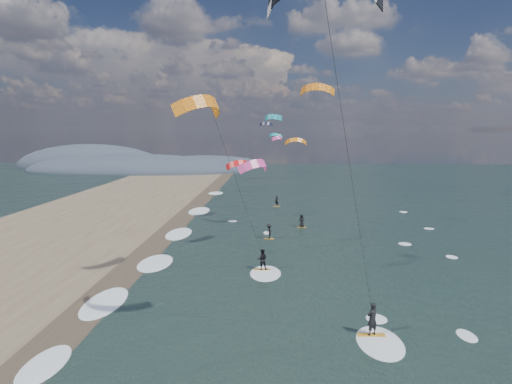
{
  "coord_description": "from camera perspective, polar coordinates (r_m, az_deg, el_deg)",
  "views": [
    {
      "loc": [
        0.39,
        -21.94,
        11.96
      ],
      "look_at": [
        -1.0,
        12.0,
        7.0
      ],
      "focal_mm": 30.0,
      "sensor_mm": 36.0,
      "label": 1
    }
  ],
  "objects": [
    {
      "name": "far_kitesurfers",
      "position": [
        52.86,
        3.28,
        -3.86
      ],
      "size": [
        5.06,
        21.29,
        1.68
      ],
      "color": "orange",
      "rests_on": "ground"
    },
    {
      "name": "wet_sand_strip",
      "position": [
        36.28,
        -18.14,
        -11.36
      ],
      "size": [
        3.0,
        240.0,
        0.0
      ],
      "primitive_type": "cube",
      "color": "#382D23",
      "rests_on": "ground"
    },
    {
      "name": "ground",
      "position": [
        24.99,
        1.25,
        -20.29
      ],
      "size": [
        260.0,
        260.0,
        0.0
      ],
      "primitive_type": "plane",
      "color": "black",
      "rests_on": "ground"
    },
    {
      "name": "coastal_hills",
      "position": [
        137.97,
        -16.83,
        2.98
      ],
      "size": [
        80.0,
        41.0,
        15.0
      ],
      "color": "#3D4756",
      "rests_on": "ground"
    },
    {
      "name": "kitesurfer_near_b",
      "position": [
        31.28,
        -3.76,
        4.38
      ],
      "size": [
        6.93,
        9.42,
        14.84
      ],
      "color": "orange",
      "rests_on": "ground"
    },
    {
      "name": "shoreline_surf",
      "position": [
        40.18,
        -14.13,
        -9.27
      ],
      "size": [
        2.4,
        79.4,
        0.11
      ],
      "color": "white",
      "rests_on": "ground"
    },
    {
      "name": "kitesurfer_near_a",
      "position": [
        19.16,
        10.36,
        17.13
      ],
      "size": [
        8.15,
        8.8,
        18.92
      ],
      "color": "orange",
      "rests_on": "ground"
    },
    {
      "name": "bg_kite_field",
      "position": [
        75.52,
        2.82,
        7.92
      ],
      "size": [
        12.25,
        76.98,
        10.1
      ],
      "color": "orange",
      "rests_on": "ground"
    }
  ]
}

